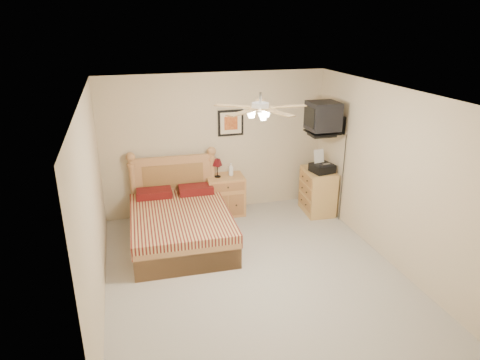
# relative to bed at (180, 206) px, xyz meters

# --- Properties ---
(floor) EXTENTS (4.50, 4.50, 0.00)m
(floor) POSITION_rel_bed_xyz_m (0.84, -1.12, -0.63)
(floor) COLOR #A5A095
(floor) RESTS_ON ground
(ceiling) EXTENTS (4.00, 4.50, 0.04)m
(ceiling) POSITION_rel_bed_xyz_m (0.84, -1.12, 1.87)
(ceiling) COLOR white
(ceiling) RESTS_ON ground
(wall_back) EXTENTS (4.00, 0.04, 2.50)m
(wall_back) POSITION_rel_bed_xyz_m (0.84, 1.13, 0.62)
(wall_back) COLOR beige
(wall_back) RESTS_ON ground
(wall_front) EXTENTS (4.00, 0.04, 2.50)m
(wall_front) POSITION_rel_bed_xyz_m (0.84, -3.37, 0.62)
(wall_front) COLOR beige
(wall_front) RESTS_ON ground
(wall_left) EXTENTS (0.04, 4.50, 2.50)m
(wall_left) POSITION_rel_bed_xyz_m (-1.16, -1.12, 0.62)
(wall_left) COLOR beige
(wall_left) RESTS_ON ground
(wall_right) EXTENTS (0.04, 4.50, 2.50)m
(wall_right) POSITION_rel_bed_xyz_m (2.84, -1.12, 0.62)
(wall_right) COLOR beige
(wall_right) RESTS_ON ground
(bed) EXTENTS (1.55, 2.00, 1.26)m
(bed) POSITION_rel_bed_xyz_m (0.00, 0.00, 0.00)
(bed) COLOR tan
(bed) RESTS_ON ground
(nightstand) EXTENTS (0.68, 0.52, 0.71)m
(nightstand) POSITION_rel_bed_xyz_m (0.94, 0.88, -0.27)
(nightstand) COLOR #BC8842
(nightstand) RESTS_ON ground
(table_lamp) EXTENTS (0.19, 0.19, 0.33)m
(table_lamp) POSITION_rel_bed_xyz_m (0.81, 0.90, 0.25)
(table_lamp) COLOR #540B11
(table_lamp) RESTS_ON nightstand
(lotion_bottle) EXTENTS (0.11, 0.11, 0.23)m
(lotion_bottle) POSITION_rel_bed_xyz_m (1.05, 0.90, 0.20)
(lotion_bottle) COLOR white
(lotion_bottle) RESTS_ON nightstand
(framed_picture) EXTENTS (0.46, 0.04, 0.46)m
(framed_picture) POSITION_rel_bed_xyz_m (1.11, 1.11, 0.99)
(framed_picture) COLOR black
(framed_picture) RESTS_ON wall_back
(dresser) EXTENTS (0.53, 0.72, 0.81)m
(dresser) POSITION_rel_bed_xyz_m (2.57, 0.48, -0.22)
(dresser) COLOR tan
(dresser) RESTS_ON ground
(fax_machine) EXTENTS (0.42, 0.44, 0.38)m
(fax_machine) POSITION_rel_bed_xyz_m (2.57, 0.38, 0.37)
(fax_machine) COLOR black
(fax_machine) RESTS_ON dresser
(magazine_lower) EXTENTS (0.27, 0.32, 0.03)m
(magazine_lower) POSITION_rel_bed_xyz_m (2.52, 0.75, 0.19)
(magazine_lower) COLOR #B3A38F
(magazine_lower) RESTS_ON dresser
(magazine_upper) EXTENTS (0.21, 0.27, 0.02)m
(magazine_upper) POSITION_rel_bed_xyz_m (2.55, 0.75, 0.22)
(magazine_upper) COLOR tan
(magazine_upper) RESTS_ON magazine_lower
(wall_tv) EXTENTS (0.56, 0.46, 0.58)m
(wall_tv) POSITION_rel_bed_xyz_m (2.59, 0.22, 1.18)
(wall_tv) COLOR black
(wall_tv) RESTS_ON wall_right
(ceiling_fan) EXTENTS (1.14, 1.14, 0.28)m
(ceiling_fan) POSITION_rel_bed_xyz_m (0.84, -1.32, 1.73)
(ceiling_fan) COLOR silver
(ceiling_fan) RESTS_ON ceiling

